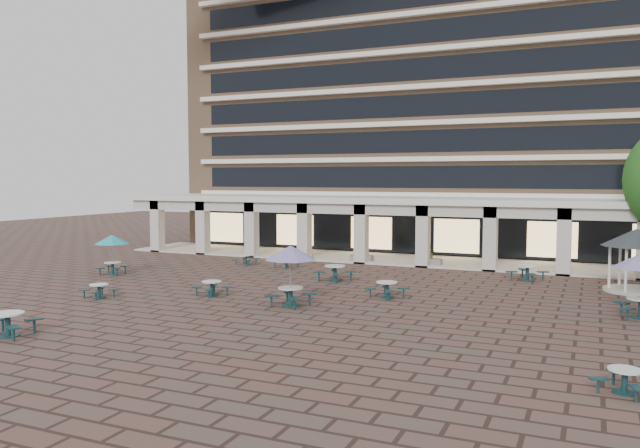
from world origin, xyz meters
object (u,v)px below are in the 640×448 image
(picnic_table_1, at_px, (8,322))
(picnic_table_3, at_px, (625,379))
(gazebo, at_px, (637,245))
(planter_left, at_px, (362,254))
(planter_right, at_px, (430,258))
(picnic_table_0, at_px, (99,290))

(picnic_table_1, xyz_separation_m, picnic_table_3, (20.18, 2.39, -0.12))
(gazebo, distance_m, planter_left, 17.20)
(picnic_table_3, distance_m, gazebo, 16.86)
(picnic_table_1, relative_size, planter_right, 1.52)
(planter_left, distance_m, planter_right, 4.73)
(picnic_table_1, xyz_separation_m, planter_left, (4.90, 23.90, 0.06))
(gazebo, bearing_deg, planter_right, 157.62)
(gazebo, height_order, planter_right, gazebo)
(picnic_table_1, bearing_deg, gazebo, 24.90)
(planter_left, bearing_deg, gazebo, -16.34)
(planter_right, bearing_deg, picnic_table_3, -63.86)
(picnic_table_3, bearing_deg, picnic_table_0, -167.54)
(picnic_table_3, bearing_deg, picnic_table_1, -149.33)
(gazebo, relative_size, planter_left, 2.27)
(picnic_table_1, height_order, picnic_table_3, picnic_table_1)
(picnic_table_0, height_order, planter_right, planter_right)
(picnic_table_0, height_order, planter_left, planter_left)
(picnic_table_1, distance_m, planter_left, 24.40)
(picnic_table_0, xyz_separation_m, planter_right, (11.89, 16.96, 0.15))
(picnic_table_3, relative_size, planter_left, 1.21)
(planter_left, xyz_separation_m, planter_right, (4.73, 0.00, -0.03))
(gazebo, xyz_separation_m, planter_right, (-11.69, 4.81, -1.84))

